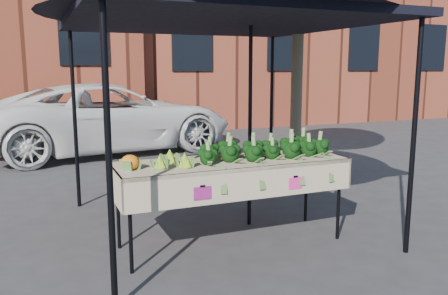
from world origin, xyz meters
TOP-DOWN VIEW (x-y plane):
  - ground at (0.00, 0.00)m, footprint 90.00×90.00m
  - table at (0.09, 0.09)m, footprint 2.40×0.81m
  - canopy at (0.18, 0.64)m, footprint 3.16×3.16m
  - broccoli_heap at (0.45, 0.11)m, footprint 1.52×0.55m
  - romanesco_cluster at (-0.57, 0.07)m, footprint 0.41×0.45m
  - cauliflower_pair at (-0.96, 0.04)m, footprint 0.18×0.18m
  - vehicle at (-0.21, 6.14)m, footprint 1.87×2.70m
  - street_tree at (1.73, 1.53)m, footprint 2.38×2.38m
  - building_right at (7.00, 12.50)m, footprint 12.00×8.00m

SIDE VIEW (x-z plane):
  - ground at x=0.00m, z-range 0.00..0.00m
  - table at x=0.09m, z-range 0.00..0.90m
  - cauliflower_pair at x=-0.96m, z-range 0.90..1.06m
  - romanesco_cluster at x=-0.57m, z-range 0.90..1.08m
  - broccoli_heap at x=0.45m, z-range 0.90..1.13m
  - canopy at x=0.18m, z-range 0.00..2.74m
  - street_tree at x=1.73m, z-range 0.00..4.70m
  - vehicle at x=-0.21m, z-range 0.00..5.43m
  - building_right at x=7.00m, z-range 0.00..8.50m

